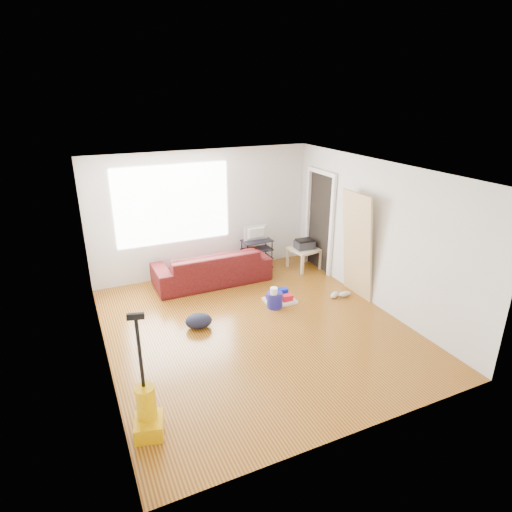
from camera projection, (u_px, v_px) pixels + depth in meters
name	position (u px, v px, depth m)	size (l,w,h in m)	color
room	(256.00, 251.00, 6.53)	(4.51, 5.01, 2.51)	#5F2E0F
sofa	(212.00, 282.00, 8.46)	(2.24, 0.87, 0.65)	black
tv_stand	(257.00, 254.00, 9.00)	(0.63, 0.37, 0.63)	black
tv	(257.00, 233.00, 8.83)	(0.53, 0.07, 0.30)	black
side_table	(304.00, 251.00, 8.98)	(0.62, 0.62, 0.44)	beige
printer	(304.00, 244.00, 8.92)	(0.40, 0.31, 0.20)	#27282F
bucket	(275.00, 307.00, 7.48)	(0.27, 0.27, 0.27)	navy
toilet_paper	(274.00, 298.00, 7.37)	(0.13, 0.13, 0.12)	white
cleaning_tray	(280.00, 298.00, 7.66)	(0.52, 0.42, 0.19)	white
backpack	(199.00, 327.00, 6.84)	(0.42, 0.34, 0.23)	black
sneakers	(340.00, 294.00, 7.82)	(0.45, 0.23, 0.10)	silver
vacuum	(147.00, 412.00, 4.65)	(0.38, 0.42, 1.46)	#DBA000
door_panel	(353.00, 295.00, 7.93)	(0.04, 0.78, 1.94)	tan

